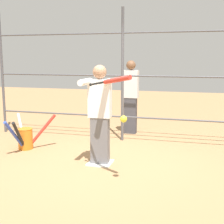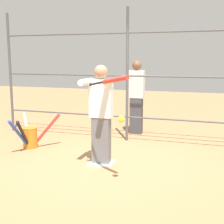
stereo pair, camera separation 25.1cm
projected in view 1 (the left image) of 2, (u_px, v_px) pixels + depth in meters
The scene contains 8 objects.
ground_plane at pixel (100, 163), 5.38m from camera, with size 24.00×24.00×0.00m, color #9E754C.
home_plate at pixel (100, 163), 5.38m from camera, with size 0.40×0.40×0.02m.
fence_backstop at pixel (122, 76), 6.65m from camera, with size 5.96×0.06×2.84m.
batter at pixel (100, 112), 5.21m from camera, with size 0.43×0.58×1.68m.
baseball_bat_swinging at pixel (113, 80), 4.30m from camera, with size 0.76×0.54×0.21m.
softball_in_flight at pixel (124, 119), 4.25m from camera, with size 0.10×0.10×0.10m.
bat_bucket at pixel (25, 137), 6.18m from camera, with size 0.99×1.06×0.69m.
bystander_behind_fence at pixel (131, 96), 7.39m from camera, with size 0.36×0.22×1.74m.
Camera 1 is at (-1.57, 4.91, 1.80)m, focal length 50.00 mm.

